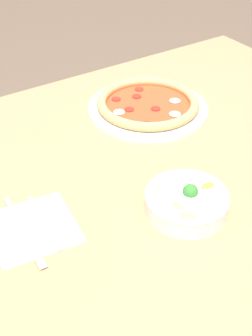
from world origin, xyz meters
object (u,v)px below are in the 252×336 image
Objects in this scene: pizza at (148,105)px; knife at (22,227)px; fork at (44,221)px; bowl at (186,201)px.

knife is (0.49, 0.25, -0.01)m from pizza.
fork and knife have the same top height.
pizza reaches higher than fork.
bowl reaches higher than pizza.
pizza is at bearing -114.67° from bowl.
bowl is 0.34m from knife.
bowl is at bearing 67.90° from fork.
fork is (0.44, 0.26, -0.01)m from pizza.
pizza is at bearing 124.28° from fork.
fork is (0.27, -0.13, -0.02)m from bowl.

